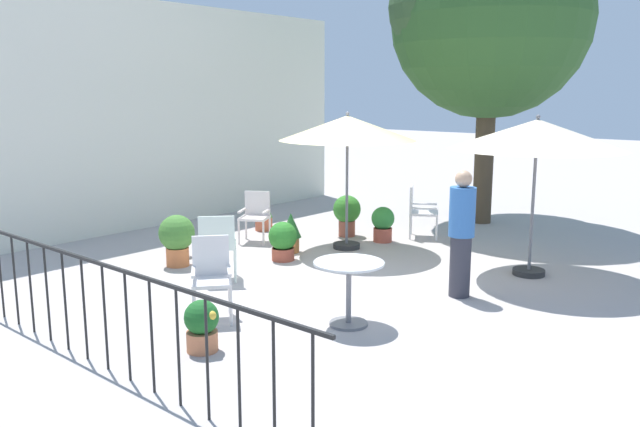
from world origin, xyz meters
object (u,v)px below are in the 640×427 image
at_px(patio_chair_0, 256,213).
at_px(potted_plant_4, 264,214).
at_px(patio_chair_2, 217,242).
at_px(standing_person, 461,233).
at_px(patio_chair_1, 211,273).
at_px(patio_chair_3, 419,208).
at_px(potted_plant_5, 202,325).
at_px(potted_plant_6, 283,240).
at_px(potted_plant_0, 347,212).
at_px(potted_plant_1, 383,223).
at_px(patio_umbrella_1, 537,135).
at_px(potted_plant_3, 291,231).
at_px(potted_plant_2, 177,237).
at_px(shade_tree, 490,18).
at_px(cafe_table_0, 349,281).
at_px(patio_umbrella_0, 347,129).
at_px(potted_plant_7, 177,236).

distance_m(patio_chair_0, potted_plant_4, 0.91).
height_order(patio_chair_2, standing_person, standing_person).
xyz_separation_m(patio_chair_1, patio_chair_2, (0.99, 1.07, 0.01)).
bearing_deg(patio_chair_3, patio_chair_2, 171.75).
xyz_separation_m(potted_plant_5, potted_plant_6, (3.05, 1.83, 0.05)).
relative_size(patio_chair_2, potted_plant_0, 1.25).
distance_m(potted_plant_1, potted_plant_6, 2.05).
height_order(patio_umbrella_1, potted_plant_6, patio_umbrella_1).
height_order(patio_chair_2, potted_plant_1, patio_chair_2).
xyz_separation_m(patio_chair_2, potted_plant_0, (3.32, 0.40, -0.11)).
height_order(patio_chair_1, potted_plant_3, patio_chair_1).
bearing_deg(potted_plant_2, shade_tree, -17.18).
height_order(patio_chair_0, standing_person, standing_person).
distance_m(patio_chair_3, potted_plant_6, 2.80).
height_order(potted_plant_3, potted_plant_4, potted_plant_3).
bearing_deg(standing_person, potted_plant_4, 76.05).
xyz_separation_m(patio_chair_0, potted_plant_6, (-0.61, -1.24, -0.17)).
xyz_separation_m(potted_plant_6, standing_person, (0.17, -2.89, 0.50)).
bearing_deg(cafe_table_0, shade_tree, 14.32).
relative_size(shade_tree, patio_umbrella_0, 2.58).
height_order(patio_umbrella_0, potted_plant_4, patio_umbrella_0).
bearing_deg(standing_person, potted_plant_2, 110.20).
xyz_separation_m(patio_chair_3, potted_plant_6, (-2.71, 0.69, -0.20)).
bearing_deg(patio_chair_1, potted_plant_1, 9.65).
bearing_deg(patio_chair_3, patio_umbrella_0, 163.28).
relative_size(patio_chair_0, patio_chair_1, 0.92).
bearing_deg(patio_umbrella_0, potted_plant_4, 87.36).
bearing_deg(potted_plant_7, potted_plant_1, -32.35).
relative_size(potted_plant_1, potted_plant_7, 1.06).
relative_size(potted_plant_1, potted_plant_5, 1.16).
height_order(potted_plant_2, potted_plant_3, potted_plant_2).
bearing_deg(patio_chair_1, potted_plant_7, 60.29).
xyz_separation_m(patio_umbrella_1, potted_plant_7, (-2.55, 4.57, -1.63)).
bearing_deg(potted_plant_4, patio_chair_3, -60.77).
bearing_deg(potted_plant_7, patio_chair_0, -6.60).
relative_size(potted_plant_3, potted_plant_5, 1.23).
distance_m(potted_plant_4, standing_person, 4.84).
distance_m(patio_chair_3, potted_plant_4, 2.84).
bearing_deg(potted_plant_4, potted_plant_1, -72.89).
bearing_deg(cafe_table_0, potted_plant_1, 30.06).
distance_m(patio_chair_2, potted_plant_2, 1.06).
relative_size(potted_plant_5, standing_person, 0.33).
height_order(patio_umbrella_1, potted_plant_7, patio_umbrella_1).
bearing_deg(potted_plant_1, potted_plant_2, 157.11).
distance_m(potted_plant_2, potted_plant_5, 3.32).
relative_size(potted_plant_6, standing_person, 0.37).
bearing_deg(potted_plant_4, potted_plant_3, -120.13).
distance_m(patio_chair_3, potted_plant_2, 4.28).
bearing_deg(potted_plant_6, standing_person, -86.68).
xyz_separation_m(patio_umbrella_0, standing_person, (-1.07, -2.64, -1.12)).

